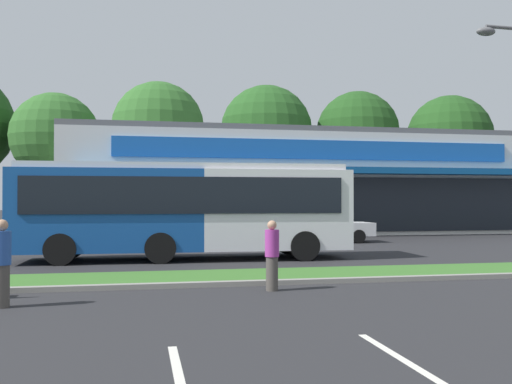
{
  "coord_description": "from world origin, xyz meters",
  "views": [
    {
      "loc": [
        -5.2,
        -0.68,
        2.04
      ],
      "look_at": [
        -1.41,
        18.1,
        2.3
      ],
      "focal_mm": 40.46,
      "sensor_mm": 36.0,
      "label": 1
    }
  ],
  "objects_px": {
    "pedestrian_mid": "(2,263)",
    "car_2": "(84,229)",
    "city_bus": "(185,208)",
    "pedestrian_by_pole": "(272,255)",
    "car_1": "(200,229)",
    "car_4": "(323,227)"
  },
  "relations": [
    {
      "from": "car_1",
      "to": "car_4",
      "type": "xyz_separation_m",
      "value": [
        6.05,
        1.71,
        -0.05
      ]
    },
    {
      "from": "city_bus",
      "to": "car_4",
      "type": "bearing_deg",
      "value": 44.61
    },
    {
      "from": "car_4",
      "to": "car_2",
      "type": "bearing_deg",
      "value": 178.2
    },
    {
      "from": "car_4",
      "to": "pedestrian_by_pole",
      "type": "xyz_separation_m",
      "value": [
        -5.66,
        -13.72,
        0.05
      ]
    },
    {
      "from": "city_bus",
      "to": "pedestrian_mid",
      "type": "xyz_separation_m",
      "value": [
        -4.08,
        -8.12,
        -0.93
      ]
    },
    {
      "from": "car_1",
      "to": "car_2",
      "type": "bearing_deg",
      "value": -22.56
    },
    {
      "from": "city_bus",
      "to": "pedestrian_by_pole",
      "type": "xyz_separation_m",
      "value": [
        1.39,
        -7.17,
        -0.97
      ]
    },
    {
      "from": "car_1",
      "to": "pedestrian_mid",
      "type": "distance_m",
      "value": 13.92
    },
    {
      "from": "city_bus",
      "to": "car_1",
      "type": "relative_size",
      "value": 2.63
    },
    {
      "from": "car_2",
      "to": "car_4",
      "type": "xyz_separation_m",
      "value": [
        11.0,
        -0.35,
        0.0
      ]
    },
    {
      "from": "car_4",
      "to": "pedestrian_mid",
      "type": "xyz_separation_m",
      "value": [
        -11.13,
        -14.67,
        0.1
      ]
    },
    {
      "from": "car_4",
      "to": "pedestrian_mid",
      "type": "distance_m",
      "value": 18.41
    },
    {
      "from": "car_1",
      "to": "pedestrian_mid",
      "type": "xyz_separation_m",
      "value": [
        -5.08,
        -12.96,
        0.04
      ]
    },
    {
      "from": "city_bus",
      "to": "car_4",
      "type": "xyz_separation_m",
      "value": [
        7.05,
        6.55,
        -1.02
      ]
    },
    {
      "from": "car_4",
      "to": "pedestrian_by_pole",
      "type": "distance_m",
      "value": 14.84
    },
    {
      "from": "car_1",
      "to": "car_4",
      "type": "bearing_deg",
      "value": -164.21
    },
    {
      "from": "car_2",
      "to": "pedestrian_mid",
      "type": "relative_size",
      "value": 2.7
    },
    {
      "from": "car_1",
      "to": "pedestrian_mid",
      "type": "height_order",
      "value": "pedestrian_mid"
    },
    {
      "from": "city_bus",
      "to": "car_4",
      "type": "distance_m",
      "value": 9.68
    },
    {
      "from": "city_bus",
      "to": "pedestrian_by_pole",
      "type": "distance_m",
      "value": 7.36
    },
    {
      "from": "pedestrian_mid",
      "to": "car_2",
      "type": "bearing_deg",
      "value": 68.17
    },
    {
      "from": "pedestrian_by_pole",
      "to": "pedestrian_mid",
      "type": "height_order",
      "value": "pedestrian_mid"
    }
  ]
}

